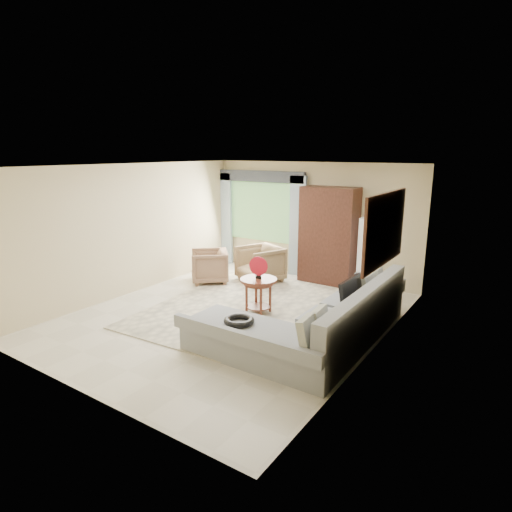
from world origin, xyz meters
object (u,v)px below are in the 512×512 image
Objects in this scene: armchair_right at (260,264)px; armoire at (329,236)px; floor_lamp at (365,254)px; sectional_sofa at (321,326)px; tv_screen at (351,294)px; armchair_left at (209,266)px; potted_plant at (216,257)px; coffee_table at (258,295)px.

armoire is at bearing 54.51° from armchair_right.
sectional_sofa is at bearing -81.67° from floor_lamp.
armchair_left is at bearing 164.24° from tv_screen.
armchair_right is at bearing -13.64° from potted_plant.
potted_plant is 2.97m from armoire.
armchair_left is 2.69m from armoire.
tv_screen is at bearing -25.53° from potted_plant.
floor_lamp is (2.08, 0.81, 0.35)m from armchair_right.
armchair_right is (-1.04, 1.63, 0.06)m from coffee_table.
tv_screen is at bearing -1.95° from coffee_table.
sectional_sofa is 1.56m from coffee_table.
tv_screen is at bearing 32.77° from armchair_left.
potted_plant is at bearing -173.23° from floor_lamp.
tv_screen is 4.83m from potted_plant.
potted_plant is at bearing 142.23° from coffee_table.
armoire is 1.40× the size of floor_lamp.
coffee_table reaches higher than potted_plant.
coffee_table is at bearing -37.77° from potted_plant.
floor_lamp is at bearing 105.63° from tv_screen.
armchair_left is 0.53× the size of floor_lamp.
armoire reaches higher than tv_screen.
armchair_left reaches higher than coffee_table.
armchair_left is 0.90× the size of armchair_right.
sectional_sofa is 5.32× the size of coffee_table.
tv_screen is at bearing -58.44° from armoire.
coffee_table is at bearing 178.05° from tv_screen.
armoire is (1.28, 0.75, 0.65)m from armchair_right.
armchair_right is at bearing 148.64° from tv_screen.
floor_lamp reaches higher than armchair_right.
sectional_sofa reaches higher than coffee_table.
tv_screen is at bearing -74.37° from floor_lamp.
sectional_sofa is 2.31× the size of floor_lamp.
armchair_right is at bearing -158.68° from floor_lamp.
armchair_left is (-1.95, 0.98, 0.02)m from coffee_table.
sectional_sofa is at bearing -19.25° from coffee_table.
tv_screen is at bearing -7.30° from armchair_right.
coffee_table is at bearing -95.74° from armoire.
floor_lamp is at bearing 98.33° from sectional_sofa.
coffee_table is at bearing -113.05° from floor_lamp.
floor_lamp is (0.80, 0.06, -0.30)m from armoire.
sectional_sofa is 3.30m from armchair_right.
potted_plant is at bearing -169.58° from armchair_right.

